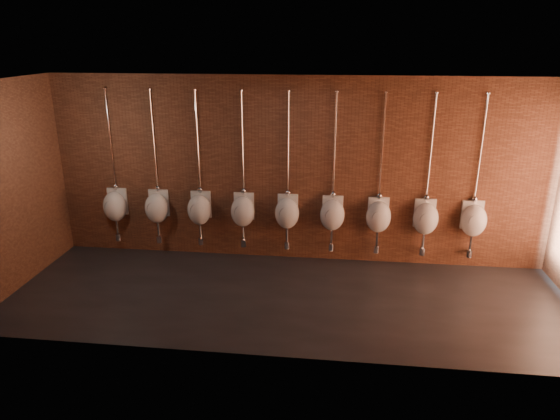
{
  "coord_description": "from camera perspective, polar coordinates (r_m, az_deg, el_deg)",
  "views": [
    {
      "loc": [
        0.69,
        -6.73,
        3.76
      ],
      "look_at": [
        -0.21,
        0.9,
        1.1
      ],
      "focal_mm": 32.0,
      "sensor_mm": 36.0,
      "label": 1
    }
  ],
  "objects": [
    {
      "name": "ground",
      "position": [
        7.74,
        0.8,
        -9.97
      ],
      "size": [
        8.5,
        8.5,
        0.0
      ],
      "primitive_type": "plane",
      "color": "black",
      "rests_on": "ground"
    },
    {
      "name": "room_shell",
      "position": [
        6.99,
        0.87,
        4.6
      ],
      "size": [
        8.54,
        3.04,
        3.22
      ],
      "color": "black",
      "rests_on": "ground"
    },
    {
      "name": "urinal_0",
      "position": [
        9.44,
        -18.34,
        0.5
      ],
      "size": [
        0.44,
        0.38,
        2.72
      ],
      "color": "white",
      "rests_on": "ground"
    },
    {
      "name": "urinal_1",
      "position": [
        9.14,
        -13.9,
        0.32
      ],
      "size": [
        0.44,
        0.38,
        2.72
      ],
      "color": "white",
      "rests_on": "ground"
    },
    {
      "name": "urinal_2",
      "position": [
        8.9,
        -9.2,
        0.14
      ],
      "size": [
        0.44,
        0.38,
        2.72
      ],
      "color": "white",
      "rests_on": "ground"
    },
    {
      "name": "urinal_3",
      "position": [
        8.72,
        -4.27,
        -0.05
      ],
      "size": [
        0.44,
        0.38,
        2.72
      ],
      "color": "white",
      "rests_on": "ground"
    },
    {
      "name": "urinal_4",
      "position": [
        8.61,
        0.82,
        -0.25
      ],
      "size": [
        0.44,
        0.38,
        2.72
      ],
      "color": "white",
      "rests_on": "ground"
    },
    {
      "name": "urinal_5",
      "position": [
        8.57,
        6.0,
        -0.45
      ],
      "size": [
        0.44,
        0.38,
        2.72
      ],
      "color": "white",
      "rests_on": "ground"
    },
    {
      "name": "urinal_6",
      "position": [
        8.6,
        11.19,
        -0.65
      ],
      "size": [
        0.44,
        0.38,
        2.72
      ],
      "color": "white",
      "rests_on": "ground"
    },
    {
      "name": "urinal_7",
      "position": [
        8.7,
        16.3,
        -0.84
      ],
      "size": [
        0.44,
        0.38,
        2.72
      ],
      "color": "white",
      "rests_on": "ground"
    },
    {
      "name": "urinal_8",
      "position": [
        8.87,
        21.25,
        -1.02
      ],
      "size": [
        0.44,
        0.38,
        2.72
      ],
      "color": "white",
      "rests_on": "ground"
    }
  ]
}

